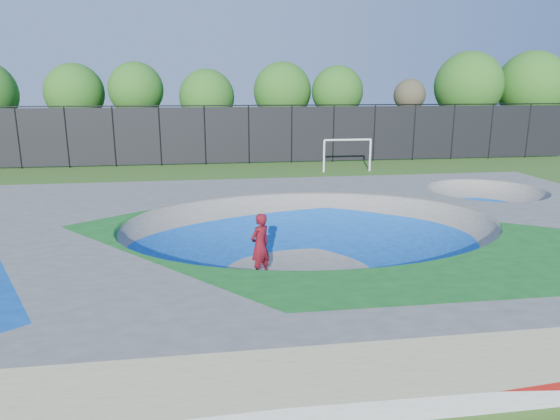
{
  "coord_description": "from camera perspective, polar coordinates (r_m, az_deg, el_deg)",
  "views": [
    {
      "loc": [
        -2.88,
        -13.62,
        5.29
      ],
      "look_at": [
        -0.45,
        3.0,
        1.1
      ],
      "focal_mm": 32.0,
      "sensor_mm": 36.0,
      "label": 1
    }
  ],
  "objects": [
    {
      "name": "ground",
      "position": [
        14.89,
        3.42,
        -6.82
      ],
      "size": [
        120.0,
        120.0,
        0.0
      ],
      "primitive_type": "plane",
      "color": "#345E1A",
      "rests_on": "ground"
    },
    {
      "name": "skate_deck",
      "position": [
        14.65,
        3.46,
        -4.08
      ],
      "size": [
        22.0,
        14.0,
        1.5
      ],
      "primitive_type": "cube",
      "color": "gray",
      "rests_on": "ground"
    },
    {
      "name": "skater",
      "position": [
        14.02,
        -2.29,
        -4.1
      ],
      "size": [
        0.81,
        0.78,
        1.87
      ],
      "primitive_type": "imported",
      "rotation": [
        0.0,
        0.0,
        3.82
      ],
      "color": "red",
      "rests_on": "ground"
    },
    {
      "name": "skateboard",
      "position": [
        14.33,
        -2.25,
        -7.56
      ],
      "size": [
        0.77,
        0.62,
        0.05
      ],
      "primitive_type": "cube",
      "rotation": [
        0.0,
        0.0,
        0.59
      ],
      "color": "black",
      "rests_on": "ground"
    },
    {
      "name": "soccer_goal",
      "position": [
        31.93,
        7.71,
        6.93
      ],
      "size": [
        3.13,
        0.12,
        2.06
      ],
      "color": "white",
      "rests_on": "ground"
    },
    {
      "name": "fence",
      "position": [
        34.89,
        -3.58,
        8.72
      ],
      "size": [
        48.09,
        0.09,
        4.04
      ],
      "color": "black",
      "rests_on": "ground"
    },
    {
      "name": "treeline",
      "position": [
        39.86,
        -3.01,
        13.63
      ],
      "size": [
        54.18,
        7.1,
        8.19
      ],
      "color": "#462F23",
      "rests_on": "ground"
    }
  ]
}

